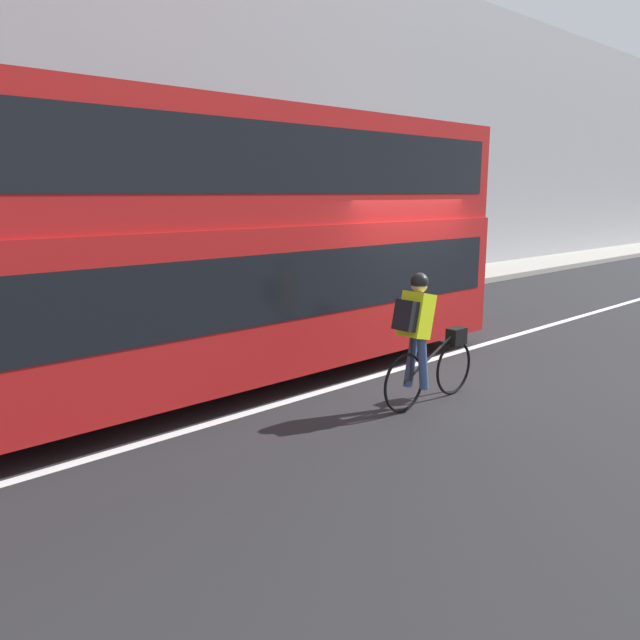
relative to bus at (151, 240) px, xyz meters
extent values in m
plane|color=#232326|center=(3.58, -1.37, -2.02)|extent=(80.00, 80.00, 0.00)
cube|color=silver|center=(3.58, -1.24, -2.02)|extent=(50.00, 0.14, 0.01)
cube|color=#A8A399|center=(3.58, 3.96, -1.94)|extent=(60.00, 2.16, 0.16)
cube|color=#9E9EA3|center=(3.58, 5.19, 2.25)|extent=(60.00, 0.30, 8.55)
cylinder|color=black|center=(3.43, 0.00, -1.57)|extent=(0.91, 0.30, 0.91)
cube|color=#B21919|center=(0.00, 0.00, -0.79)|extent=(11.08, 2.43, 1.92)
cube|color=black|center=(0.00, 0.00, -0.56)|extent=(10.64, 2.45, 0.84)
cube|color=#B21919|center=(0.00, 0.00, 0.90)|extent=(11.08, 2.33, 1.46)
cube|color=black|center=(0.00, 0.00, 0.97)|extent=(10.64, 2.35, 0.82)
torus|color=black|center=(2.91, -2.48, -1.66)|extent=(0.73, 0.04, 0.73)
torus|color=black|center=(1.91, -2.48, -1.66)|extent=(0.73, 0.04, 0.73)
cylinder|color=black|center=(2.41, -2.48, -1.43)|extent=(1.01, 0.03, 0.49)
cylinder|color=black|center=(2.03, -2.48, -1.39)|extent=(0.03, 0.03, 0.54)
cube|color=black|center=(2.94, -2.48, -1.25)|extent=(0.26, 0.16, 0.22)
cube|color=#D8EA19|center=(2.10, -2.48, -0.86)|extent=(0.37, 0.32, 0.58)
cube|color=black|center=(1.90, -2.48, -0.84)|extent=(0.21, 0.26, 0.38)
cylinder|color=#384C7A|center=(2.14, -2.39, -1.45)|extent=(0.22, 0.11, 0.65)
cylinder|color=#384C7A|center=(2.14, -2.57, -1.45)|extent=(0.20, 0.11, 0.65)
sphere|color=tan|center=(2.14, -2.48, -0.50)|extent=(0.19, 0.19, 0.19)
sphere|color=black|center=(2.14, -2.48, -0.46)|extent=(0.21, 0.21, 0.21)
cylinder|color=#194C23|center=(5.85, 3.86, -1.37)|extent=(0.56, 0.56, 0.98)
camera|label=1|loc=(-3.69, -7.05, 0.57)|focal=35.00mm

